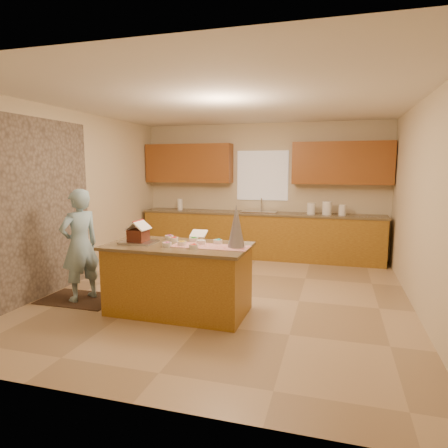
{
  "coord_description": "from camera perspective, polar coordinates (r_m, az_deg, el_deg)",
  "views": [
    {
      "loc": [
        1.47,
        -5.26,
        1.84
      ],
      "look_at": [
        -0.1,
        0.2,
        1.0
      ],
      "focal_mm": 31.4,
      "sensor_mm": 36.0,
      "label": 1
    }
  ],
  "objects": [
    {
      "name": "window_curtain",
      "position": [
        8.12,
        5.63,
        7.02
      ],
      "size": [
        1.05,
        0.03,
        1.0
      ],
      "primitive_type": "cube",
      "color": "white",
      "rests_on": "wall_back"
    },
    {
      "name": "paper_towel",
      "position": [
        8.38,
        -6.43,
        2.86
      ],
      "size": [
        0.11,
        0.11,
        0.24
      ],
      "primitive_type": "cylinder",
      "color": "white",
      "rests_on": "back_counter_top"
    },
    {
      "name": "baking_tray",
      "position": [
        5.1,
        -12.34,
        -2.58
      ],
      "size": [
        0.44,
        0.33,
        0.02
      ],
      "primitive_type": "cube",
      "rotation": [
        0.0,
        0.0,
        -0.01
      ],
      "color": "silver",
      "rests_on": "island_top"
    },
    {
      "name": "table_runner",
      "position": [
        4.76,
        -2.01,
        -3.27
      ],
      "size": [
        0.95,
        0.35,
        0.01
      ],
      "primitive_type": "cube",
      "rotation": [
        0.0,
        0.0,
        -0.01
      ],
      "color": "#9D100B",
      "rests_on": "island_top"
    },
    {
      "name": "wall_front",
      "position": [
        2.95,
        -14.07,
        -1.38
      ],
      "size": [
        5.5,
        5.5,
        0.0
      ],
      "primitive_type": "plane",
      "color": "beige",
      "rests_on": "floor"
    },
    {
      "name": "island_base",
      "position": [
        5.02,
        -6.64,
        -8.09
      ],
      "size": [
        1.72,
        0.88,
        0.83
      ],
      "primitive_type": "cube",
      "rotation": [
        0.0,
        0.0,
        -0.01
      ],
      "color": "olive",
      "rests_on": "floor"
    },
    {
      "name": "candy_bowls",
      "position": [
        4.95,
        -5.39,
        -2.59
      ],
      "size": [
        0.83,
        0.59,
        0.05
      ],
      "color": "green",
      "rests_on": "island_top"
    },
    {
      "name": "stone_accent",
      "position": [
        5.99,
        -25.37,
        1.94
      ],
      "size": [
        0.0,
        2.5,
        2.5
      ],
      "primitive_type": "plane",
      "rotation": [
        1.57,
        0.0,
        1.57
      ],
      "color": "gray",
      "rests_on": "wall_left"
    },
    {
      "name": "canister_c",
      "position": [
        7.76,
        16.85,
        1.96
      ],
      "size": [
        0.14,
        0.14,
        0.2
      ],
      "primitive_type": "cylinder",
      "color": "white",
      "rests_on": "back_counter_top"
    },
    {
      "name": "sink",
      "position": [
        7.91,
        5.2,
        1.47
      ],
      "size": [
        0.7,
        0.45,
        0.12
      ],
      "primitive_type": "cube",
      "color": "silver",
      "rests_on": "back_counter_top"
    },
    {
      "name": "rug",
      "position": [
        5.91,
        -20.25,
        -10.2
      ],
      "size": [
        1.04,
        0.68,
        0.01
      ],
      "primitive_type": "cube",
      "color": "black",
      "rests_on": "floor"
    },
    {
      "name": "ceiling",
      "position": [
        5.53,
        0.45,
        17.36
      ],
      "size": [
        5.5,
        5.5,
        0.0
      ],
      "primitive_type": "plane",
      "color": "silver",
      "rests_on": "floor"
    },
    {
      "name": "back_counter_base",
      "position": [
        7.97,
        5.15,
        -1.75
      ],
      "size": [
        4.8,
        0.6,
        0.88
      ],
      "primitive_type": "cube",
      "color": "olive",
      "rests_on": "floor"
    },
    {
      "name": "floor",
      "position": [
        5.76,
        0.41,
        -10.21
      ],
      "size": [
        5.5,
        5.5,
        0.0
      ],
      "primitive_type": "plane",
      "color": "tan",
      "rests_on": "ground"
    },
    {
      "name": "wall_right",
      "position": [
        5.38,
        27.02,
        2.28
      ],
      "size": [
        5.5,
        5.5,
        0.0
      ],
      "primitive_type": "plane",
      "color": "beige",
      "rests_on": "floor"
    },
    {
      "name": "canister_a",
      "position": [
        7.77,
        12.58,
        2.2
      ],
      "size": [
        0.16,
        0.16,
        0.22
      ],
      "primitive_type": "cylinder",
      "color": "white",
      "rests_on": "back_counter_top"
    },
    {
      "name": "back_counter_top",
      "position": [
        7.91,
        5.2,
        1.54
      ],
      "size": [
        4.85,
        0.63,
        0.04
      ],
      "primitive_type": "cube",
      "color": "brown",
      "rests_on": "back_counter_base"
    },
    {
      "name": "cookbook",
      "position": [
        5.18,
        -3.71,
        -1.42
      ],
      "size": [
        0.21,
        0.17,
        0.09
      ],
      "primitive_type": "cube",
      "rotation": [
        -1.13,
        0.0,
        -0.01
      ],
      "color": "white",
      "rests_on": "island_top"
    },
    {
      "name": "upper_cabinet_left",
      "position": [
        8.39,
        -5.12,
        8.78
      ],
      "size": [
        1.85,
        0.35,
        0.8
      ],
      "primitive_type": "cube",
      "color": "brown",
      "rests_on": "wall_back"
    },
    {
      "name": "upper_cabinet_right",
      "position": [
        7.83,
        16.8,
        8.49
      ],
      "size": [
        1.85,
        0.35,
        0.8
      ],
      "primitive_type": "cube",
      "color": "brown",
      "rests_on": "wall_back"
    },
    {
      "name": "faucet",
      "position": [
        8.06,
        5.45,
        2.81
      ],
      "size": [
        0.03,
        0.03,
        0.28
      ],
      "primitive_type": "cylinder",
      "color": "silver",
      "rests_on": "back_counter_top"
    },
    {
      "name": "tinsel_tree",
      "position": [
        4.67,
        1.8,
        -0.29
      ],
      "size": [
        0.21,
        0.21,
        0.52
      ],
      "primitive_type": "cone",
      "rotation": [
        0.0,
        0.0,
        -0.01
      ],
      "color": "silver",
      "rests_on": "island_top"
    },
    {
      "name": "island_top",
      "position": [
        4.92,
        -6.73,
        -3.21
      ],
      "size": [
        1.8,
        0.95,
        0.04
      ],
      "primitive_type": "cube",
      "rotation": [
        0.0,
        0.0,
        -0.01
      ],
      "color": "brown",
      "rests_on": "island_base"
    },
    {
      "name": "canister_b",
      "position": [
        7.75,
        14.77,
        2.26
      ],
      "size": [
        0.18,
        0.18,
        0.26
      ],
      "primitive_type": "cylinder",
      "color": "white",
      "rests_on": "back_counter_top"
    },
    {
      "name": "wall_left",
      "position": [
        6.61,
        -20.99,
        3.6
      ],
      "size": [
        5.5,
        5.5,
        0.0
      ],
      "primitive_type": "plane",
      "color": "beige",
      "rests_on": "floor"
    },
    {
      "name": "gingerbread_house",
      "position": [
        5.08,
        -12.37,
        -1.35
      ],
      "size": [
        0.26,
        0.27,
        0.27
      ],
      "color": "#582717",
      "rests_on": "baking_tray"
    },
    {
      "name": "wall_back",
      "position": [
        8.16,
        5.64,
        4.92
      ],
      "size": [
        5.5,
        5.5,
        0.0
      ],
      "primitive_type": "plane",
      "color": "beige",
      "rests_on": "floor"
    },
    {
      "name": "boy",
      "position": [
        5.69,
        -20.24,
        -2.89
      ],
      "size": [
        0.56,
        0.66,
        1.53
      ],
      "primitive_type": "imported",
      "rotation": [
        0.0,
        0.0,
        -1.99
      ],
      "color": "#8BB4C6",
      "rests_on": "rug"
    }
  ]
}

